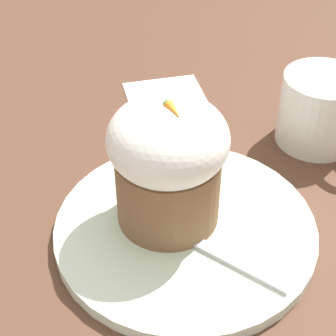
% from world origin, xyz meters
% --- Properties ---
extents(ground_plane, '(4.00, 4.00, 0.00)m').
position_xyz_m(ground_plane, '(0.00, 0.00, 0.00)').
color(ground_plane, '#513323').
extents(dessert_plate, '(0.23, 0.23, 0.01)m').
position_xyz_m(dessert_plate, '(0.00, 0.00, 0.01)').
color(dessert_plate, silver).
rests_on(dessert_plate, ground_plane).
extents(carrot_cake, '(0.10, 0.10, 0.12)m').
position_xyz_m(carrot_cake, '(-0.02, -0.01, 0.07)').
color(carrot_cake, brown).
rests_on(carrot_cake, dessert_plate).
extents(spoon, '(0.12, 0.08, 0.01)m').
position_xyz_m(spoon, '(0.02, -0.00, 0.01)').
color(spoon, silver).
rests_on(spoon, dessert_plate).
extents(coffee_cup, '(0.12, 0.08, 0.08)m').
position_xyz_m(coffee_cup, '(-0.06, 0.19, 0.04)').
color(coffee_cup, white).
rests_on(coffee_cup, ground_plane).
extents(paper_napkin, '(0.13, 0.11, 0.00)m').
position_xyz_m(paper_napkin, '(-0.20, 0.08, 0.00)').
color(paper_napkin, white).
rests_on(paper_napkin, ground_plane).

